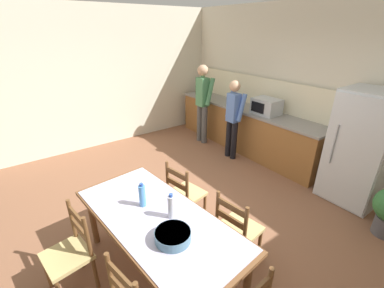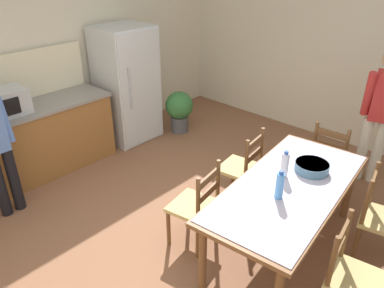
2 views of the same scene
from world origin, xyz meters
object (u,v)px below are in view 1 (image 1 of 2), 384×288
refrigerator (361,149)px  microwave (266,106)px  serving_bowl (173,235)px  person_at_sink (203,100)px  bottle_off_centre (171,206)px  dining_table (157,223)px  chair_side_near_left (70,253)px  bottle_near_centre (142,195)px  person_at_counter (233,116)px  chair_side_far_right (237,229)px  chair_side_far_left (185,194)px

refrigerator → microwave: size_ratio=3.41×
serving_bowl → person_at_sink: bearing=137.9°
serving_bowl → bottle_off_centre: bearing=150.3°
microwave → dining_table: microwave is taller
bottle_off_centre → chair_side_near_left: size_ratio=0.30×
dining_table → bottle_near_centre: bearing=-174.0°
bottle_near_centre → serving_bowl: bearing=-0.4°
chair_side_near_left → person_at_sink: 4.03m
refrigerator → serving_bowl: (-0.21, -3.08, -0.05)m
microwave → person_at_sink: bearing=-159.5°
bottle_off_centre → person_at_sink: bearing=136.9°
person_at_sink → microwave: bearing=-69.5°
dining_table → bottle_off_centre: bearing=54.4°
dining_table → chair_side_near_left: chair_side_near_left is taller
refrigerator → person_at_counter: refrigerator is taller
bottle_off_centre → person_at_counter: bearing=123.9°
bottle_off_centre → chair_side_far_right: bearing=67.1°
refrigerator → bottle_off_centre: refrigerator is taller
refrigerator → dining_table: 3.11m
chair_side_far_right → person_at_sink: person_at_sink is taller
refrigerator → person_at_sink: person_at_sink is taller
microwave → dining_table: (1.20, -3.07, -0.40)m
refrigerator → chair_side_near_left: bearing=-103.6°
chair_side_far_left → person_at_counter: (-1.04, 1.87, 0.44)m
dining_table → bottle_near_centre: (-0.24, -0.03, 0.20)m
chair_side_far_left → person_at_counter: 2.18m
microwave → dining_table: bearing=-68.7°
dining_table → chair_side_near_left: bearing=-115.1°
bottle_off_centre → person_at_counter: (-1.63, 2.43, 0.01)m
serving_bowl → person_at_counter: (-1.90, 2.58, 0.08)m
person_at_sink → person_at_counter: person_at_sink is taller
microwave → chair_side_near_left: 3.99m
refrigerator → bottle_near_centre: 3.18m
bottle_off_centre → serving_bowl: size_ratio=0.84×
refrigerator → chair_side_near_left: 3.96m
microwave → bottle_near_centre: microwave is taller
dining_table → person_at_sink: (-2.53, 2.57, 0.31)m
bottle_near_centre → person_at_sink: 3.46m
serving_bowl → chair_side_near_left: 1.09m
bottle_near_centre → chair_side_near_left: size_ratio=0.30×
chair_side_far_right → chair_side_near_left: (-0.73, -1.55, 0.00)m
refrigerator → bottle_off_centre: 2.97m
chair_side_far_right → person_at_counter: size_ratio=0.58×
refrigerator → chair_side_far_left: bearing=-114.4°
refrigerator → dining_table: refrigerator is taller
bottle_near_centre → dining_table: bearing=6.0°
serving_bowl → chair_side_far_left: chair_side_far_left is taller
microwave → serving_bowl: 3.47m
chair_side_far_left → refrigerator: bearing=-124.5°
microwave → chair_side_far_right: 2.85m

